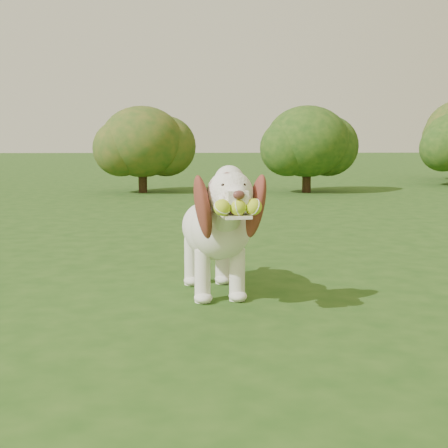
{
  "coord_description": "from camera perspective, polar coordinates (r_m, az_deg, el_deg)",
  "views": [
    {
      "loc": [
        -0.11,
        -2.92,
        0.88
      ],
      "look_at": [
        0.06,
        0.3,
        0.44
      ],
      "focal_mm": 50.0,
      "sensor_mm": 36.0,
      "label": 1
    }
  ],
  "objects": [
    {
      "name": "shrub_b",
      "position": [
        10.53,
        -7.5,
        7.46
      ],
      "size": [
        1.39,
        1.39,
        1.44
      ],
      "color": "#382314",
      "rests_on": "ground"
    },
    {
      "name": "ground",
      "position": [
        3.05,
        -0.92,
        -9.06
      ],
      "size": [
        80.0,
        80.0,
        0.0
      ],
      "primitive_type": "plane",
      "color": "#1F4614",
      "rests_on": "ground"
    },
    {
      "name": "dog",
      "position": [
        3.48,
        -0.74,
        -0.17
      ],
      "size": [
        0.49,
        1.16,
        0.75
      ],
      "rotation": [
        0.0,
        0.0,
        0.14
      ],
      "color": "white",
      "rests_on": "ground"
    },
    {
      "name": "shrub_c",
      "position": [
        10.56,
        7.62,
        7.48
      ],
      "size": [
        1.4,
        1.4,
        1.45
      ],
      "color": "#382314",
      "rests_on": "ground"
    }
  ]
}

